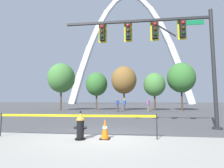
{
  "coord_description": "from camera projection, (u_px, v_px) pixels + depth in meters",
  "views": [
    {
      "loc": [
        1.18,
        -6.55,
        1.37
      ],
      "look_at": [
        -0.19,
        5.0,
        2.5
      ],
      "focal_mm": 27.32,
      "sensor_mm": 36.0,
      "label": 1
    }
  ],
  "objects": [
    {
      "name": "traffic_cone_by_hydrant",
      "position": [
        105.0,
        129.0,
        6.06
      ],
      "size": [
        0.36,
        0.36,
        0.73
      ],
      "color": "black",
      "rests_on": "ground"
    },
    {
      "name": "tree_right_mid",
      "position": [
        181.0,
        78.0,
        23.82
      ],
      "size": [
        3.81,
        3.81,
        6.66
      ],
      "color": "#473323",
      "rests_on": "ground"
    },
    {
      "name": "pedestrian_walking_right",
      "position": [
        118.0,
        105.0,
        20.61
      ],
      "size": [
        0.39,
        0.37,
        1.59
      ],
      "color": "#38383D",
      "rests_on": "ground"
    },
    {
      "name": "monument_arch",
      "position": [
        129.0,
        54.0,
        67.33
      ],
      "size": [
        48.08,
        2.43,
        45.09
      ],
      "color": "silver",
      "rests_on": "ground"
    },
    {
      "name": "fire_hydrant",
      "position": [
        80.0,
        126.0,
        5.99
      ],
      "size": [
        0.46,
        0.48,
        0.99
      ],
      "color": "black",
      "rests_on": "ground"
    },
    {
      "name": "pedestrian_standing_center",
      "position": [
        124.0,
        105.0,
        22.33
      ],
      "size": [
        0.39,
        0.35,
        1.59
      ],
      "color": "#38383D",
      "rests_on": "ground"
    },
    {
      "name": "tree_left_mid",
      "position": [
        97.0,
        84.0,
        25.29
      ],
      "size": [
        3.17,
        3.17,
        5.55
      ],
      "color": "brown",
      "rests_on": "ground"
    },
    {
      "name": "caution_tape_barrier",
      "position": [
        76.0,
        121.0,
        6.26
      ],
      "size": [
        5.9,
        0.18,
        0.89
      ],
      "color": "#232326",
      "rests_on": "ground"
    },
    {
      "name": "tree_center_right",
      "position": [
        154.0,
        85.0,
        24.22
      ],
      "size": [
        3.04,
        3.04,
        5.31
      ],
      "color": "#473323",
      "rests_on": "ground"
    },
    {
      "name": "ground_plane",
      "position": [
        102.0,
        137.0,
        6.48
      ],
      "size": [
        240.0,
        240.0,
        0.0
      ],
      "primitive_type": "plane",
      "color": "#474749"
    },
    {
      "name": "tree_far_left",
      "position": [
        61.0,
        78.0,
        24.45
      ],
      "size": [
        3.84,
        3.84,
        6.73
      ],
      "color": "brown",
      "rests_on": "ground"
    },
    {
      "name": "pedestrian_walking_left",
      "position": [
        148.0,
        105.0,
        21.5
      ],
      "size": [
        0.37,
        0.39,
        1.59
      ],
      "color": "brown",
      "rests_on": "ground"
    },
    {
      "name": "traffic_signal_gantry",
      "position": [
        163.0,
        42.0,
        8.82
      ],
      "size": [
        7.82,
        0.44,
        6.0
      ],
      "color": "#232326",
      "rests_on": "ground"
    },
    {
      "name": "tree_center_left",
      "position": [
        124.0,
        80.0,
        24.5
      ],
      "size": [
        3.61,
        3.61,
        6.31
      ],
      "color": "brown",
      "rests_on": "ground"
    }
  ]
}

